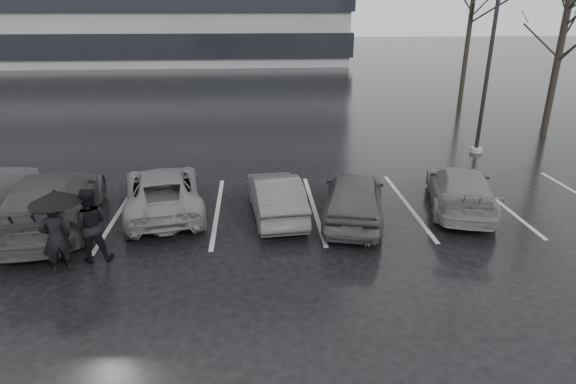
# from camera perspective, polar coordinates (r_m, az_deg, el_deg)

# --- Properties ---
(ground) EXTENTS (160.00, 160.00, 0.00)m
(ground) POSITION_cam_1_polar(r_m,az_deg,el_deg) (11.78, 1.66, -6.73)
(ground) COLOR black
(ground) RESTS_ON ground
(car_main) EXTENTS (2.41, 4.16, 1.33)m
(car_main) POSITION_cam_1_polar(r_m,az_deg,el_deg) (13.18, 7.84, -0.56)
(car_main) COLOR black
(car_main) RESTS_ON ground
(car_west_a) EXTENTS (1.62, 3.73, 1.19)m
(car_west_a) POSITION_cam_1_polar(r_m,az_deg,el_deg) (13.34, -1.47, -0.41)
(car_west_a) COLOR #2D2D2F
(car_west_a) RESTS_ON ground
(car_west_b) EXTENTS (2.85, 4.74, 1.23)m
(car_west_b) POSITION_cam_1_polar(r_m,az_deg,el_deg) (14.05, -14.63, 0.10)
(car_west_b) COLOR #4E4D50
(car_west_b) RESTS_ON ground
(car_west_c) EXTENTS (2.66, 5.29, 1.47)m
(car_west_c) POSITION_cam_1_polar(r_m,az_deg,el_deg) (14.08, -26.13, -0.89)
(car_west_c) COLOR black
(car_west_c) RESTS_ON ground
(car_east) EXTENTS (2.75, 4.45, 1.20)m
(car_east) POSITION_cam_1_polar(r_m,az_deg,el_deg) (14.68, 19.77, 0.39)
(car_east) COLOR #4E4D50
(car_east) RESTS_ON ground
(pedestrian_left) EXTENTS (0.72, 0.63, 1.66)m
(pedestrian_left) POSITION_cam_1_polar(r_m,az_deg,el_deg) (11.60, -25.81, -4.91)
(pedestrian_left) COLOR black
(pedestrian_left) RESTS_ON ground
(pedestrian_right) EXTENTS (0.96, 0.81, 1.77)m
(pedestrian_right) POSITION_cam_1_polar(r_m,az_deg,el_deg) (11.79, -22.44, -3.65)
(pedestrian_right) COLOR black
(pedestrian_right) RESTS_ON ground
(umbrella) EXTENTS (1.10, 1.10, 1.87)m
(umbrella) POSITION_cam_1_polar(r_m,az_deg,el_deg) (11.43, -25.90, -0.51)
(umbrella) COLOR black
(umbrella) RESTS_ON ground
(lamp_post) EXTENTS (0.47, 0.47, 8.62)m
(lamp_post) POSITION_cam_1_polar(r_m,az_deg,el_deg) (20.13, 22.90, 15.23)
(lamp_post) COLOR gray
(lamp_post) RESTS_ON ground
(stall_stripes) EXTENTS (19.72, 5.00, 0.00)m
(stall_stripes) POSITION_cam_1_polar(r_m,az_deg,el_deg) (13.98, -2.63, -2.01)
(stall_stripes) COLOR #A4A4A6
(stall_stripes) RESTS_ON ground
(tree_east) EXTENTS (0.26, 0.26, 8.00)m
(tree_east) POSITION_cam_1_polar(r_m,az_deg,el_deg) (24.23, 29.67, 15.07)
(tree_east) COLOR black
(tree_east) RESTS_ON ground
(tree_ne) EXTENTS (0.26, 0.26, 7.00)m
(tree_ne) POSITION_cam_1_polar(r_m,az_deg,el_deg) (28.97, 29.47, 14.70)
(tree_ne) COLOR black
(tree_ne) RESTS_ON ground
(tree_north) EXTENTS (0.26, 0.26, 8.50)m
(tree_north) POSITION_cam_1_polar(r_m,az_deg,el_deg) (29.91, 20.69, 17.61)
(tree_north) COLOR black
(tree_north) RESTS_ON ground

